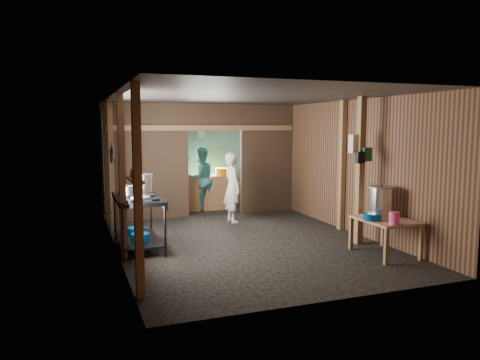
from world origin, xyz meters
name	(u,v)px	position (x,y,z in m)	size (l,w,h in m)	color
floor	(236,236)	(0.00, 0.00, 0.00)	(4.50, 7.00, 0.00)	black
ceiling	(236,98)	(0.00, 0.00, 2.60)	(4.50, 7.00, 0.00)	#46433F
wall_back	(191,157)	(0.00, 3.50, 1.30)	(4.50, 0.00, 2.60)	brown
wall_front	(337,194)	(0.00, -3.50, 1.30)	(4.50, 0.00, 2.60)	brown
wall_left	(113,172)	(-2.25, 0.00, 1.30)	(0.00, 7.00, 2.60)	brown
wall_right	(340,165)	(2.25, 0.00, 1.30)	(0.00, 7.00, 2.60)	brown
partition_left	(147,162)	(-1.32, 2.20, 1.30)	(1.85, 0.10, 2.60)	#4F392A
partition_right	(267,159)	(1.57, 2.20, 1.30)	(1.35, 0.10, 2.60)	#4F392A
partition_header	(215,117)	(0.25, 2.20, 2.30)	(1.30, 0.10, 0.60)	#4F392A
turquoise_panel	(192,159)	(0.00, 3.44, 1.25)	(4.40, 0.06, 2.50)	#66B4AA
back_counter	(208,192)	(0.30, 2.95, 0.42)	(1.20, 0.50, 0.85)	#A27049
wall_clock	(201,134)	(0.25, 3.40, 1.90)	(0.20, 0.20, 0.03)	beige
post_left_a	(138,193)	(-2.18, -2.60, 1.30)	(0.10, 0.12, 2.60)	#A27049
post_left_b	(122,177)	(-2.18, -0.80, 1.30)	(0.10, 0.12, 2.60)	#A27049
post_left_c	(111,167)	(-2.18, 1.20, 1.30)	(0.10, 0.12, 2.60)	#A27049
post_right	(342,166)	(2.18, -0.20, 1.30)	(0.10, 0.12, 2.60)	#A27049
post_free	(360,171)	(1.85, -1.30, 1.30)	(0.12, 0.12, 2.60)	#A27049
cross_beam	(205,128)	(0.00, 2.15, 2.05)	(4.40, 0.12, 0.12)	#A27049
pan_lid_big	(113,151)	(-2.21, 0.40, 1.65)	(0.34, 0.34, 0.03)	gray
pan_lid_small	(111,155)	(-2.21, 0.80, 1.55)	(0.30, 0.30, 0.03)	black
wall_shelf	(135,180)	(-2.15, -2.10, 1.40)	(0.14, 0.80, 0.03)	#A27049
jar_white	(137,177)	(-2.15, -2.35, 1.47)	(0.07, 0.07, 0.10)	beige
jar_yellow	(135,175)	(-2.15, -2.10, 1.47)	(0.08, 0.08, 0.10)	orange
jar_green	(132,173)	(-2.15, -1.88, 1.47)	(0.06, 0.06, 0.10)	#18492C
bag_white	(356,144)	(1.80, -1.22, 1.78)	(0.22, 0.15, 0.32)	beige
bag_green	(366,154)	(1.92, -1.36, 1.60)	(0.16, 0.12, 0.24)	#18492C
bag_black	(360,158)	(1.78, -1.38, 1.55)	(0.14, 0.10, 0.20)	black
gas_range	(138,223)	(-1.88, -0.27, 0.45)	(0.78, 1.52, 0.90)	black
prep_table	(385,237)	(1.83, -2.05, 0.30)	(0.73, 1.01, 0.59)	tan
stove_pot_large	(143,184)	(-1.71, 0.24, 1.05)	(0.35, 0.35, 0.35)	silver
stove_pot_med	(127,192)	(-2.05, -0.20, 0.98)	(0.23, 0.23, 0.20)	silver
stove_saucepan	(125,191)	(-2.05, 0.11, 0.95)	(0.17, 0.17, 0.11)	silver
frying_pan	(141,198)	(-1.88, -0.64, 0.92)	(0.32, 0.54, 0.07)	gray
blue_tub_front	(140,237)	(-1.88, -0.47, 0.24)	(0.32, 0.32, 0.13)	navy
blue_tub_back	(136,231)	(-1.88, 0.04, 0.24)	(0.31, 0.31, 0.12)	navy
stock_pot	(381,202)	(1.93, -1.79, 0.83)	(0.45, 0.45, 0.52)	silver
wash_basin	(372,217)	(1.57, -2.06, 0.65)	(0.29, 0.29, 0.11)	navy
pink_bucket	(394,218)	(1.70, -2.43, 0.69)	(0.16, 0.16, 0.19)	#EB4B8B
knife	(399,226)	(1.69, -2.57, 0.60)	(0.30, 0.04, 0.01)	silver
yellow_tub	(222,172)	(0.66, 2.95, 0.94)	(0.33, 0.33, 0.18)	orange
red_cup	(200,173)	(0.09, 2.95, 0.92)	(0.12, 0.12, 0.14)	#B93E0E
cook	(232,187)	(0.36, 1.27, 0.76)	(0.56, 0.36, 1.52)	white
worker_back	(201,179)	(0.09, 2.88, 0.79)	(0.77, 0.60, 1.59)	teal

